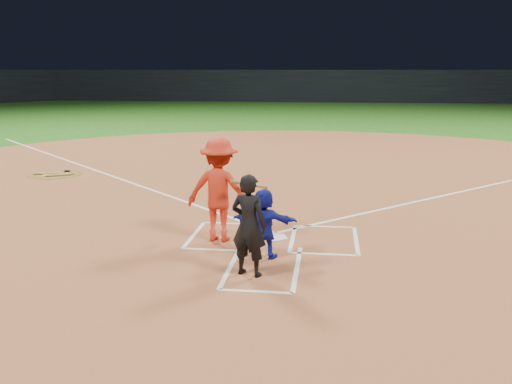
# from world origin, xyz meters

# --- Properties ---
(ground) EXTENTS (120.00, 120.00, 0.00)m
(ground) POSITION_xyz_m (0.00, 0.00, 0.00)
(ground) COLOR #205916
(ground) RESTS_ON ground
(home_plate_dirt) EXTENTS (28.00, 28.00, 0.01)m
(home_plate_dirt) POSITION_xyz_m (0.00, 6.00, 0.01)
(home_plate_dirt) COLOR brown
(home_plate_dirt) RESTS_ON ground
(stadium_wall_far) EXTENTS (80.00, 1.20, 3.20)m
(stadium_wall_far) POSITION_xyz_m (0.00, 48.00, 1.60)
(stadium_wall_far) COLOR black
(stadium_wall_far) RESTS_ON ground
(home_plate) EXTENTS (0.60, 0.60, 0.02)m
(home_plate) POSITION_xyz_m (0.00, 0.00, 0.02)
(home_plate) COLOR white
(home_plate) RESTS_ON home_plate_dirt
(on_deck_circle) EXTENTS (1.70, 1.70, 0.01)m
(on_deck_circle) POSITION_xyz_m (-7.47, 5.97, 0.02)
(on_deck_circle) COLOR brown
(on_deck_circle) RESTS_ON home_plate_dirt
(on_deck_logo) EXTENTS (0.80, 0.80, 0.00)m
(on_deck_logo) POSITION_xyz_m (-7.47, 5.97, 0.02)
(on_deck_logo) COLOR yellow
(on_deck_logo) RESTS_ON on_deck_circle
(on_deck_bat_a) EXTENTS (0.48, 0.76, 0.06)m
(on_deck_bat_a) POSITION_xyz_m (-7.32, 6.22, 0.05)
(on_deck_bat_a) COLOR olive
(on_deck_bat_a) RESTS_ON on_deck_circle
(on_deck_bat_b) EXTENTS (0.82, 0.30, 0.06)m
(on_deck_bat_b) POSITION_xyz_m (-7.67, 5.87, 0.05)
(on_deck_bat_b) COLOR #9D6C39
(on_deck_bat_b) RESTS_ON on_deck_circle
(on_deck_bat_c) EXTENTS (0.75, 0.49, 0.06)m
(on_deck_bat_c) POSITION_xyz_m (-7.17, 5.67, 0.05)
(on_deck_bat_c) COLOR olive
(on_deck_bat_c) RESTS_ON on_deck_circle
(bat_weight_donut) EXTENTS (0.19, 0.19, 0.05)m
(bat_weight_donut) POSITION_xyz_m (-7.27, 6.37, 0.05)
(bat_weight_donut) COLOR black
(bat_weight_donut) RESTS_ON on_deck_circle
(catcher) EXTENTS (1.17, 0.47, 1.23)m
(catcher) POSITION_xyz_m (-0.06, -1.22, 0.63)
(catcher) COLOR #121A99
(catcher) RESTS_ON home_plate_dirt
(umpire) EXTENTS (0.69, 0.57, 1.64)m
(umpire) POSITION_xyz_m (-0.20, -2.10, 0.83)
(umpire) COLOR black
(umpire) RESTS_ON home_plate_dirt
(chalk_markings) EXTENTS (28.35, 17.32, 0.01)m
(chalk_markings) POSITION_xyz_m (0.00, 5.29, 0.01)
(chalk_markings) COLOR white
(chalk_markings) RESTS_ON home_plate_dirt
(batter_at_plate) EXTENTS (1.58, 0.89, 1.97)m
(batter_at_plate) POSITION_xyz_m (-1.02, -0.29, 1.00)
(batter_at_plate) COLOR red
(batter_at_plate) RESTS_ON home_plate_dirt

